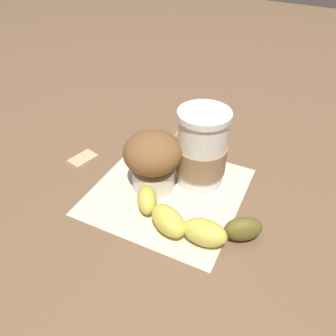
{
  "coord_description": "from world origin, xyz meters",
  "views": [
    {
      "loc": [
        0.35,
        0.21,
        0.37
      ],
      "look_at": [
        0.0,
        0.0,
        0.05
      ],
      "focal_mm": 35.0,
      "sensor_mm": 36.0,
      "label": 1
    }
  ],
  "objects": [
    {
      "name": "ground_plane",
      "position": [
        0.0,
        0.0,
        0.0
      ],
      "size": [
        3.0,
        3.0,
        0.0
      ],
      "primitive_type": "plane",
      "color": "brown"
    },
    {
      "name": "paper_napkin",
      "position": [
        0.0,
        0.0,
        0.0
      ],
      "size": [
        0.26,
        0.26,
        0.0
      ],
      "primitive_type": "cube",
      "rotation": [
        0.0,
        0.0,
        0.1
      ],
      "color": "beige",
      "rests_on": "ground_plane"
    },
    {
      "name": "sugar_packet",
      "position": [
        0.01,
        -0.18,
        0.0
      ],
      "size": [
        0.05,
        0.04,
        0.01
      ],
      "primitive_type": "cube",
      "rotation": [
        0.0,
        0.0,
        6.15
      ],
      "color": "#E0B27F",
      "rests_on": "ground_plane"
    },
    {
      "name": "banana",
      "position": [
        0.06,
        0.07,
        0.02
      ],
      "size": [
        0.1,
        0.21,
        0.04
      ],
      "color": "#D6CC4C",
      "rests_on": "paper_napkin"
    },
    {
      "name": "muffin",
      "position": [
        0.0,
        -0.03,
        0.06
      ],
      "size": [
        0.1,
        0.1,
        0.1
      ],
      "color": "white",
      "rests_on": "paper_napkin"
    },
    {
      "name": "wooden_stirrer",
      "position": [
        -0.14,
        -0.07,
        0.0
      ],
      "size": [
        0.11,
        0.03,
        0.0
      ],
      "primitive_type": "cube",
      "rotation": [
        0.0,
        0.0,
        0.22
      ],
      "color": "#9E7547",
      "rests_on": "ground_plane"
    },
    {
      "name": "coffee_cup",
      "position": [
        -0.05,
        0.03,
        0.06
      ],
      "size": [
        0.08,
        0.08,
        0.13
      ],
      "color": "white",
      "rests_on": "paper_napkin"
    }
  ]
}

